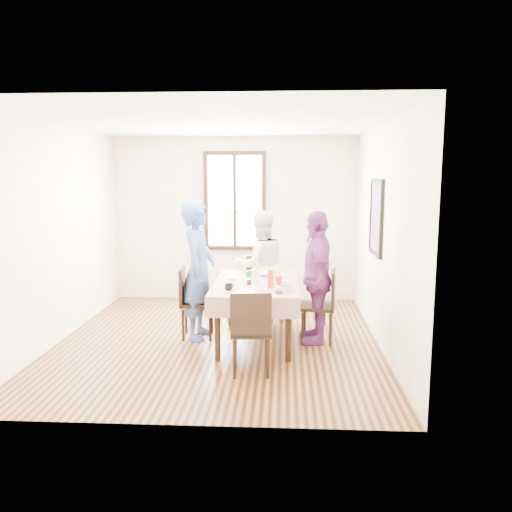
% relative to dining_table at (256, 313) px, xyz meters
% --- Properties ---
extents(ground, '(4.50, 4.50, 0.00)m').
position_rel_dining_table_xyz_m(ground, '(-0.48, 0.02, -0.38)').
color(ground, black).
rests_on(ground, ground).
extents(back_wall, '(4.00, 0.00, 4.00)m').
position_rel_dining_table_xyz_m(back_wall, '(-0.48, 2.27, 0.98)').
color(back_wall, beige).
rests_on(back_wall, ground).
extents(right_wall, '(0.00, 4.50, 4.50)m').
position_rel_dining_table_xyz_m(right_wall, '(1.52, 0.02, 0.98)').
color(right_wall, beige).
rests_on(right_wall, ground).
extents(window_frame, '(1.02, 0.06, 1.62)m').
position_rel_dining_table_xyz_m(window_frame, '(-0.48, 2.25, 1.27)').
color(window_frame, black).
rests_on(window_frame, back_wall).
extents(window_pane, '(0.90, 0.02, 1.50)m').
position_rel_dining_table_xyz_m(window_pane, '(-0.48, 2.26, 1.27)').
color(window_pane, white).
rests_on(window_pane, back_wall).
extents(art_poster, '(0.04, 0.76, 0.96)m').
position_rel_dining_table_xyz_m(art_poster, '(1.50, 0.32, 1.18)').
color(art_poster, red).
rests_on(art_poster, right_wall).
extents(dining_table, '(0.92, 1.50, 0.75)m').
position_rel_dining_table_xyz_m(dining_table, '(0.00, 0.00, 0.00)').
color(dining_table, black).
rests_on(dining_table, ground).
extents(tablecloth, '(1.04, 1.62, 0.01)m').
position_rel_dining_table_xyz_m(tablecloth, '(0.00, 0.00, 0.38)').
color(tablecloth, '#5F0C03').
rests_on(tablecloth, dining_table).
extents(chair_left, '(0.45, 0.45, 0.91)m').
position_rel_dining_table_xyz_m(chair_left, '(-0.76, 0.14, 0.08)').
color(chair_left, black).
rests_on(chair_left, ground).
extents(chair_right, '(0.47, 0.47, 0.91)m').
position_rel_dining_table_xyz_m(chair_right, '(0.76, 0.05, 0.08)').
color(chair_right, black).
rests_on(chair_right, ground).
extents(chair_far, '(0.43, 0.43, 0.91)m').
position_rel_dining_table_xyz_m(chair_far, '(0.00, 1.03, 0.08)').
color(chair_far, black).
rests_on(chair_far, ground).
extents(chair_near, '(0.45, 0.45, 0.91)m').
position_rel_dining_table_xyz_m(chair_near, '(0.00, -1.03, 0.08)').
color(chair_near, black).
rests_on(chair_near, ground).
extents(person_left, '(0.46, 0.67, 1.75)m').
position_rel_dining_table_xyz_m(person_left, '(-0.74, 0.14, 0.50)').
color(person_left, '#3C559B').
rests_on(person_left, ground).
extents(person_far, '(0.92, 0.82, 1.58)m').
position_rel_dining_table_xyz_m(person_far, '(0.00, 1.01, 0.42)').
color(person_far, silver).
rests_on(person_far, ground).
extents(person_right, '(0.44, 0.98, 1.65)m').
position_rel_dining_table_xyz_m(person_right, '(0.74, 0.05, 0.45)').
color(person_right, '#712D71').
rests_on(person_right, ground).
extents(mug_black, '(0.11, 0.11, 0.08)m').
position_rel_dining_table_xyz_m(mug_black, '(-0.29, -0.46, 0.43)').
color(mug_black, black).
rests_on(mug_black, tablecloth).
extents(mug_flag, '(0.13, 0.13, 0.09)m').
position_rel_dining_table_xyz_m(mug_flag, '(0.28, -0.10, 0.43)').
color(mug_flag, red).
rests_on(mug_flag, tablecloth).
extents(mug_green, '(0.10, 0.10, 0.07)m').
position_rel_dining_table_xyz_m(mug_green, '(-0.12, 0.31, 0.42)').
color(mug_green, '#0C7226').
rests_on(mug_green, tablecloth).
extents(serving_bowl, '(0.26, 0.26, 0.05)m').
position_rel_dining_table_xyz_m(serving_bowl, '(0.10, 0.41, 0.41)').
color(serving_bowl, white).
rests_on(serving_bowl, tablecloth).
extents(juice_carton, '(0.07, 0.07, 0.21)m').
position_rel_dining_table_xyz_m(juice_carton, '(0.19, -0.29, 0.49)').
color(juice_carton, red).
rests_on(juice_carton, tablecloth).
extents(butter_tub, '(0.12, 0.12, 0.06)m').
position_rel_dining_table_xyz_m(butter_tub, '(0.38, -0.44, 0.42)').
color(butter_tub, white).
rests_on(butter_tub, tablecloth).
extents(jam_jar, '(0.05, 0.05, 0.08)m').
position_rel_dining_table_xyz_m(jam_jar, '(-0.08, -0.15, 0.43)').
color(jam_jar, black).
rests_on(jam_jar, tablecloth).
extents(drinking_glass, '(0.08, 0.08, 0.11)m').
position_rel_dining_table_xyz_m(drinking_glass, '(-0.28, -0.21, 0.44)').
color(drinking_glass, silver).
rests_on(drinking_glass, tablecloth).
extents(smartphone, '(0.08, 0.16, 0.01)m').
position_rel_dining_table_xyz_m(smartphone, '(0.29, -0.54, 0.39)').
color(smartphone, black).
rests_on(smartphone, tablecloth).
extents(flower_vase, '(0.08, 0.08, 0.16)m').
position_rel_dining_table_xyz_m(flower_vase, '(-0.02, 0.03, 0.47)').
color(flower_vase, silver).
rests_on(flower_vase, tablecloth).
extents(plate_right, '(0.20, 0.20, 0.01)m').
position_rel_dining_table_xyz_m(plate_right, '(0.31, 0.08, 0.39)').
color(plate_right, white).
rests_on(plate_right, tablecloth).
extents(plate_far, '(0.20, 0.20, 0.01)m').
position_rel_dining_table_xyz_m(plate_far, '(-0.03, 0.56, 0.39)').
color(plate_far, white).
rests_on(plate_far, tablecloth).
extents(plate_near, '(0.20, 0.20, 0.01)m').
position_rel_dining_table_xyz_m(plate_near, '(-0.08, -0.54, 0.39)').
color(plate_near, white).
rests_on(plate_near, tablecloth).
extents(butter_lid, '(0.12, 0.12, 0.01)m').
position_rel_dining_table_xyz_m(butter_lid, '(0.38, -0.44, 0.45)').
color(butter_lid, blue).
rests_on(butter_lid, butter_tub).
extents(flower_bunch, '(0.09, 0.09, 0.10)m').
position_rel_dining_table_xyz_m(flower_bunch, '(-0.02, 0.03, 0.59)').
color(flower_bunch, yellow).
rests_on(flower_bunch, flower_vase).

